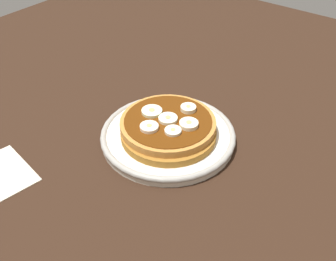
{
  "coord_description": "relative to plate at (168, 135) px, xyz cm",
  "views": [
    {
      "loc": [
        32.0,
        -41.62,
        43.35
      ],
      "look_at": [
        0.0,
        0.0,
        2.07
      ],
      "focal_mm": 42.38,
      "sensor_mm": 36.0,
      "label": 1
    }
  ],
  "objects": [
    {
      "name": "ground_plane",
      "position": [
        0.0,
        0.0,
        -2.51
      ],
      "size": [
        140.0,
        140.0,
        3.0
      ],
      "primitive_type": "cube",
      "color": "black"
    },
    {
      "name": "banana_slice_3",
      "position": [
        2.57,
        -2.04,
        3.43
      ],
      "size": [
        2.7,
        2.7,
        0.69
      ],
      "color": "#EEE2C3",
      "rests_on": "pancake_stack"
    },
    {
      "name": "pancake_stack",
      "position": [
        0.29,
        -0.48,
        1.91
      ],
      "size": [
        16.45,
        16.08,
        2.73
      ],
      "color": "#9A6625",
      "rests_on": "plate"
    },
    {
      "name": "banana_slice_5",
      "position": [
        3.62,
        0.81,
        3.55
      ],
      "size": [
        3.11,
        3.11,
        0.93
      ],
      "color": "#FCEBC0",
      "rests_on": "pancake_stack"
    },
    {
      "name": "plate",
      "position": [
        0.0,
        0.0,
        0.0
      ],
      "size": [
        22.93,
        22.93,
        1.87
      ],
      "color": "silver",
      "rests_on": "ground_plane"
    },
    {
      "name": "banana_slice_1",
      "position": [
        1.01,
        4.37,
        3.58
      ],
      "size": [
        2.67,
        2.67,
        0.98
      ],
      "color": "#F7EDC5",
      "rests_on": "pancake_stack"
    },
    {
      "name": "banana_slice_2",
      "position": [
        -1.01,
        -3.63,
        3.49
      ],
      "size": [
        3.03,
        3.03,
        0.81
      ],
      "color": "#F9E2C2",
      "rests_on": "pancake_stack"
    },
    {
      "name": "banana_slice_0",
      "position": [
        -0.31,
        0.2,
        3.47
      ],
      "size": [
        3.18,
        3.18,
        0.76
      ],
      "color": "#EEEBC6",
      "rests_on": "pancake_stack"
    },
    {
      "name": "banana_slice_4",
      "position": [
        -3.44,
        0.08,
        3.47
      ],
      "size": [
        3.52,
        3.52,
        0.77
      ],
      "color": "#EDF4BF",
      "rests_on": "pancake_stack"
    }
  ]
}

